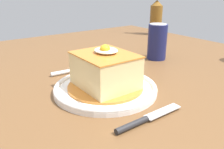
{
  "coord_description": "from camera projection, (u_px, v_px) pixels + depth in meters",
  "views": [
    {
      "loc": [
        0.5,
        -0.48,
        0.99
      ],
      "look_at": [
        0.06,
        -0.16,
        0.79
      ],
      "focal_mm": 37.53,
      "sensor_mm": 36.0,
      "label": 1
    }
  ],
  "objects": [
    {
      "name": "fork",
      "position": [
        70.0,
        71.0,
        0.7
      ],
      "size": [
        0.02,
        0.14,
        0.01
      ],
      "color": "silver",
      "rests_on": "dining_table"
    },
    {
      "name": "sandwich_meal",
      "position": [
        105.0,
        71.0,
        0.56
      ],
      "size": [
        0.19,
        0.19,
        0.11
      ],
      "color": "orange",
      "rests_on": "main_plate"
    },
    {
      "name": "beer_bottle_amber",
      "position": [
        156.0,
        15.0,
        1.23
      ],
      "size": [
        0.06,
        0.06,
        0.27
      ],
      "color": "brown",
      "rests_on": "dining_table"
    },
    {
      "name": "soda_can",
      "position": [
        157.0,
        42.0,
        0.82
      ],
      "size": [
        0.07,
        0.07,
        0.12
      ],
      "color": "#191E51",
      "rests_on": "dining_table"
    },
    {
      "name": "main_plate",
      "position": [
        105.0,
        88.0,
        0.58
      ],
      "size": [
        0.25,
        0.25,
        0.02
      ],
      "color": "white",
      "rests_on": "dining_table"
    },
    {
      "name": "dining_table",
      "position": [
        141.0,
        96.0,
        0.76
      ],
      "size": [
        1.38,
        1.08,
        0.75
      ],
      "color": "brown",
      "rests_on": "ground_plane"
    },
    {
      "name": "knife",
      "position": [
        142.0,
        121.0,
        0.44
      ],
      "size": [
        0.02,
        0.17,
        0.01
      ],
      "color": "#262628",
      "rests_on": "dining_table"
    }
  ]
}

